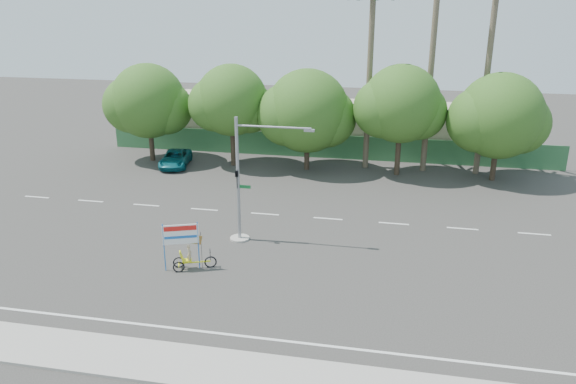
# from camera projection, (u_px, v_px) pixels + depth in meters

# --- Properties ---
(ground) EXTENTS (120.00, 120.00, 0.00)m
(ground) POSITION_uv_depth(u_px,v_px,m) (267.00, 276.00, 27.54)
(ground) COLOR #33302D
(ground) RESTS_ON ground
(sidewalk_near) EXTENTS (50.00, 2.40, 0.12)m
(sidewalk_near) POSITION_uv_depth(u_px,v_px,m) (219.00, 369.00, 20.58)
(sidewalk_near) COLOR gray
(sidewalk_near) RESTS_ON ground
(fence) EXTENTS (38.00, 0.08, 2.00)m
(fence) POSITION_uv_depth(u_px,v_px,m) (325.00, 146.00, 47.09)
(fence) COLOR #336B3D
(fence) RESTS_ON ground
(building_left) EXTENTS (12.00, 8.00, 4.00)m
(building_left) POSITION_uv_depth(u_px,v_px,m) (227.00, 119.00, 52.76)
(building_left) COLOR beige
(building_left) RESTS_ON ground
(building_right) EXTENTS (14.00, 8.00, 3.60)m
(building_right) POSITION_uv_depth(u_px,v_px,m) (422.00, 129.00, 49.51)
(building_right) COLOR beige
(building_right) RESTS_ON ground
(tree_far_left) EXTENTS (7.14, 6.00, 7.96)m
(tree_far_left) POSITION_uv_depth(u_px,v_px,m) (148.00, 103.00, 45.18)
(tree_far_left) COLOR #473828
(tree_far_left) RESTS_ON ground
(tree_left) EXTENTS (6.66, 5.60, 8.07)m
(tree_left) POSITION_uv_depth(u_px,v_px,m) (231.00, 103.00, 43.80)
(tree_left) COLOR #473828
(tree_left) RESTS_ON ground
(tree_center) EXTENTS (7.62, 6.40, 7.85)m
(tree_center) POSITION_uv_depth(u_px,v_px,m) (307.00, 113.00, 42.89)
(tree_center) COLOR #473828
(tree_center) RESTS_ON ground
(tree_right) EXTENTS (6.90, 5.80, 8.36)m
(tree_right) POSITION_uv_depth(u_px,v_px,m) (400.00, 107.00, 41.35)
(tree_right) COLOR #473828
(tree_right) RESTS_ON ground
(tree_far_right) EXTENTS (7.38, 6.20, 7.94)m
(tree_far_right) POSITION_uv_depth(u_px,v_px,m) (499.00, 118.00, 40.26)
(tree_far_right) COLOR #473828
(tree_far_right) RESTS_ON ground
(palm_tall) EXTENTS (3.73, 3.79, 17.45)m
(palm_tall) POSITION_uv_depth(u_px,v_px,m) (434.00, 32.00, 40.61)
(palm_tall) COLOR #70604C
(palm_tall) RESTS_ON ground
(palm_mid) EXTENTS (3.73, 3.79, 15.45)m
(palm_mid) POSITION_uv_depth(u_px,v_px,m) (490.00, 48.00, 40.23)
(palm_mid) COLOR #70604C
(palm_mid) RESTS_ON ground
(palm_short) EXTENTS (3.73, 3.79, 14.45)m
(palm_short) POSITION_uv_depth(u_px,v_px,m) (370.00, 54.00, 41.98)
(palm_short) COLOR #70604C
(palm_short) RESTS_ON ground
(traffic_signal) EXTENTS (4.72, 1.10, 7.00)m
(traffic_signal) POSITION_uv_depth(u_px,v_px,m) (244.00, 191.00, 30.65)
(traffic_signal) COLOR gray
(traffic_signal) RESTS_ON ground
(trike_billboard) EXTENTS (2.45, 1.15, 2.55)m
(trike_billboard) POSITION_uv_depth(u_px,v_px,m) (187.00, 250.00, 27.92)
(trike_billboard) COLOR black
(trike_billboard) RESTS_ON ground
(pickup_truck) EXTENTS (2.86, 4.78, 1.25)m
(pickup_truck) POSITION_uv_depth(u_px,v_px,m) (175.00, 159.00, 44.98)
(pickup_truck) COLOR #0F5E69
(pickup_truck) RESTS_ON ground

